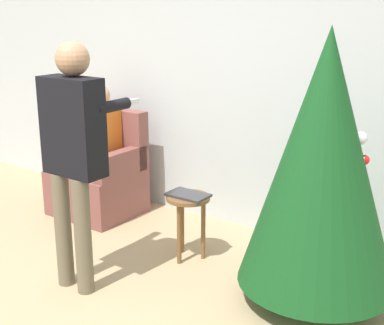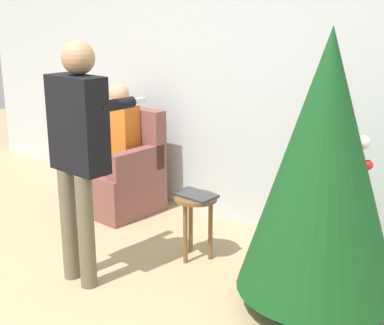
# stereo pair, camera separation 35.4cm
# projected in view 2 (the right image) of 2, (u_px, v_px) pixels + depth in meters

# --- Properties ---
(ground_plane) EXTENTS (14.00, 14.00, 0.00)m
(ground_plane) POSITION_uv_depth(u_px,v_px,m) (30.00, 314.00, 3.56)
(ground_plane) COLOR tan
(wall_back) EXTENTS (8.00, 0.06, 2.70)m
(wall_back) POSITION_uv_depth(u_px,v_px,m) (236.00, 79.00, 4.79)
(wall_back) COLOR silver
(wall_back) RESTS_ON ground_plane
(christmas_tree) EXTENTS (1.06, 1.06, 1.87)m
(christmas_tree) POSITION_uv_depth(u_px,v_px,m) (324.00, 165.00, 3.37)
(christmas_tree) COLOR brown
(christmas_tree) RESTS_ON ground_plane
(armchair) EXTENTS (0.78, 0.69, 1.01)m
(armchair) POSITION_uv_depth(u_px,v_px,m) (119.00, 175.00, 5.35)
(armchair) COLOR brown
(armchair) RESTS_ON ground_plane
(person_seated) EXTENTS (0.36, 0.46, 1.26)m
(person_seated) POSITION_uv_depth(u_px,v_px,m) (115.00, 142.00, 5.23)
(person_seated) COLOR #6B604C
(person_seated) RESTS_ON ground_plane
(person_standing) EXTENTS (0.47, 0.57, 1.75)m
(person_standing) POSITION_uv_depth(u_px,v_px,m) (79.00, 142.00, 3.73)
(person_standing) COLOR #6B604C
(person_standing) RESTS_ON ground_plane
(side_stool) EXTENTS (0.35, 0.35, 0.53)m
(side_stool) POSITION_uv_depth(u_px,v_px,m) (196.00, 209.00, 4.25)
(side_stool) COLOR brown
(side_stool) RESTS_ON ground_plane
(laptop) EXTENTS (0.33, 0.21, 0.02)m
(laptop) POSITION_uv_depth(u_px,v_px,m) (196.00, 195.00, 4.21)
(laptop) COLOR #38383D
(laptop) RESTS_ON side_stool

